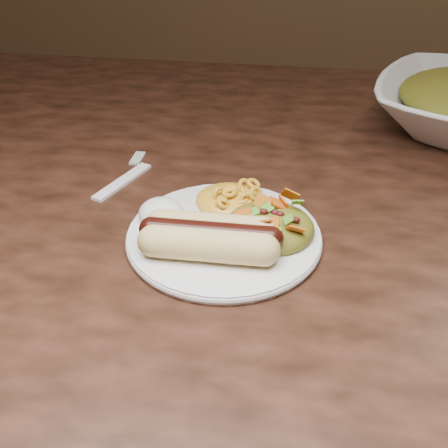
# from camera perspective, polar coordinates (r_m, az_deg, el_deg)

# --- Properties ---
(table) EXTENTS (1.60, 0.90, 0.75)m
(table) POSITION_cam_1_polar(r_m,az_deg,el_deg) (0.73, -0.23, -0.75)
(table) COLOR #4C271A
(table) RESTS_ON floor
(plate) EXTENTS (0.22, 0.22, 0.01)m
(plate) POSITION_cam_1_polar(r_m,az_deg,el_deg) (0.55, 0.00, -1.31)
(plate) COLOR silver
(plate) RESTS_ON table
(hotdog) EXTENTS (0.12, 0.07, 0.03)m
(hotdog) POSITION_cam_1_polar(r_m,az_deg,el_deg) (0.51, -1.49, -1.31)
(hotdog) COLOR #F5DC90
(hotdog) RESTS_ON plate
(mac_and_cheese) EXTENTS (0.09, 0.08, 0.03)m
(mac_and_cheese) POSITION_cam_1_polar(r_m,az_deg,el_deg) (0.59, 0.64, 3.52)
(mac_and_cheese) COLOR orange
(mac_and_cheese) RESTS_ON plate
(sour_cream) EXTENTS (0.05, 0.05, 0.03)m
(sour_cream) POSITION_cam_1_polar(r_m,az_deg,el_deg) (0.56, -6.90, 1.79)
(sour_cream) COLOR white
(sour_cream) RESTS_ON plate
(taco_salad) EXTENTS (0.09, 0.09, 0.04)m
(taco_salad) POSITION_cam_1_polar(r_m,az_deg,el_deg) (0.54, 4.99, 0.49)
(taco_salad) COLOR #9C6122
(taco_salad) RESTS_ON plate
(fork) EXTENTS (0.08, 0.15, 0.00)m
(fork) POSITION_cam_1_polar(r_m,az_deg,el_deg) (0.67, -10.99, 4.56)
(fork) COLOR white
(fork) RESTS_ON table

